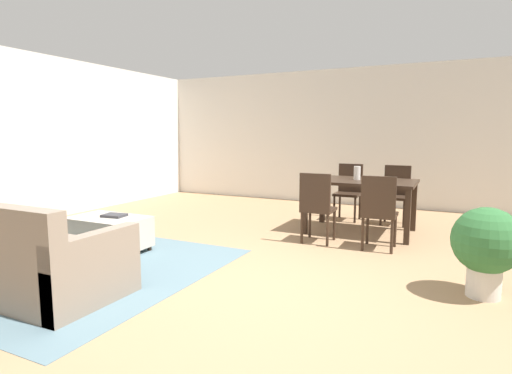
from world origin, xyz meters
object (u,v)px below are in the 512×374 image
Objects in this scene: ottoman_table at (109,232)px; dining_chair_near_right at (379,209)px; dining_chair_near_left at (317,204)px; dining_table at (361,187)px; dining_chair_far_left at (349,188)px; book_on_ottoman at (114,215)px; vase_centerpiece at (357,173)px; couch at (7,257)px; potted_plant at (486,245)px; dining_chair_far_right at (396,191)px.

ottoman_table is 3.27m from dining_chair_near_right.
dining_table is at bearing 66.76° from dining_chair_near_left.
dining_chair_far_left is 3.54× the size of book_on_ottoman.
vase_centerpiece reaches higher than ottoman_table.
book_on_ottoman is (-2.39, -2.31, -0.42)m from vase_centerpiece.
dining_table is at bearing 56.11° from couch.
dining_table is 7.79× the size of vase_centerpiece.
dining_chair_far_left is 1.16× the size of potted_plant.
book_on_ottoman is at bearing 90.53° from couch.
dining_chair_near_right is 1.52m from potted_plant.
vase_centerpiece is (0.31, 0.89, 0.34)m from dining_chair_near_left.
vase_centerpiece is 3.35m from book_on_ottoman.
ottoman_table is at bearing -123.91° from dining_chair_far_left.
potted_plant is (1.85, -2.78, -0.05)m from dining_chair_far_left.
dining_chair_far_right is 4.22m from book_on_ottoman.
dining_chair_near_left is at bearing 53.21° from couch.
book_on_ottoman is at bearing -136.88° from dining_table.
ottoman_table is 0.61× the size of dining_table.
potted_plant is at bearing 23.27° from couch.
dining_chair_near_right and dining_chair_far_right have the same top height.
dining_chair_far_right is (0.38, 0.83, -0.15)m from dining_table.
couch is 2.45× the size of dining_chair_far_right.
vase_centerpiece reaches higher than dining_table.
dining_table is 1.63× the size of dining_chair_far_left.
book_on_ottoman is (0.05, 0.05, 0.20)m from ottoman_table.
vase_centerpiece is (-0.06, 0.02, 0.19)m from dining_table.
ottoman_table is 3.54× the size of book_on_ottoman.
dining_table reaches higher than ottoman_table.
vase_centerpiece is 2.53m from potted_plant.
dining_chair_far_right is 2.99m from potted_plant.
dining_chair_near_right is at bearing 44.15° from couch.
couch is 2.85× the size of potted_plant.
dining_chair_far_right reaches higher than ottoman_table.
dining_table reaches higher than book_on_ottoman.
vase_centerpiece is 0.24× the size of potted_plant.
dining_chair_near_right is 1.00× the size of dining_chair_far_right.
dining_chair_near_left is (2.13, 1.47, 0.28)m from ottoman_table.
dining_chair_near_left is 1.86m from dining_chair_far_right.
dining_chair_near_left is 1.00× the size of dining_chair_far_right.
dining_chair_near_left and dining_chair_near_right have the same top height.
dining_chair_near_right is at bearing 0.05° from dining_chair_near_left.
potted_plant is (3.99, 0.40, 0.23)m from ottoman_table.
book_on_ottoman is (-0.01, 1.33, 0.15)m from couch.
dining_table is 0.97m from dining_chair_near_right.
dining_chair_near_right is 1.70m from dining_chair_far_right.
vase_centerpiece is (-0.47, 0.89, 0.34)m from dining_chair_near_right.
dining_chair_near_right is at bearing -89.11° from dining_chair_far_right.
dining_chair_far_right is at bearing 61.47° from vase_centerpiece.
dining_chair_near_right is at bearing -65.60° from dining_chair_far_left.
book_on_ottoman is at bearing -123.62° from dining_chair_far_left.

